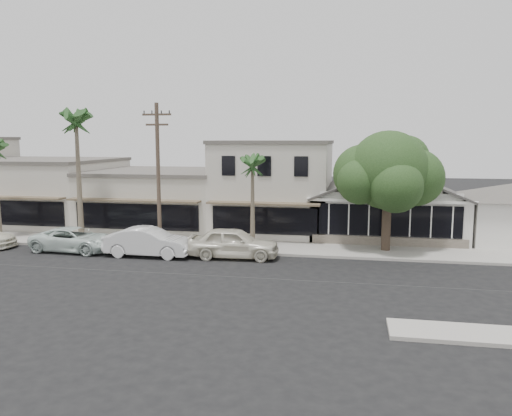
% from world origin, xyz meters
% --- Properties ---
extents(ground, '(140.00, 140.00, 0.00)m').
position_xyz_m(ground, '(0.00, 0.00, 0.00)').
color(ground, black).
rests_on(ground, ground).
extents(sidewalk_north, '(90.00, 3.50, 0.15)m').
position_xyz_m(sidewalk_north, '(-8.00, 6.75, 0.07)').
color(sidewalk_north, '#9E9991').
rests_on(sidewalk_north, ground).
extents(corner_shop, '(10.40, 8.60, 5.10)m').
position_xyz_m(corner_shop, '(5.00, 12.47, 2.62)').
color(corner_shop, white).
rests_on(corner_shop, ground).
extents(row_building_near, '(8.00, 10.00, 6.50)m').
position_xyz_m(row_building_near, '(-3.00, 13.50, 3.25)').
color(row_building_near, beige).
rests_on(row_building_near, ground).
extents(row_building_midnear, '(10.00, 10.00, 4.20)m').
position_xyz_m(row_building_midnear, '(-12.00, 13.50, 2.10)').
color(row_building_midnear, '#AFAD9D').
rests_on(row_building_midnear, ground).
extents(row_building_midfar, '(11.00, 10.00, 5.00)m').
position_xyz_m(row_building_midfar, '(-22.50, 13.50, 2.50)').
color(row_building_midfar, beige).
rests_on(row_building_midfar, ground).
extents(utility_pole, '(1.80, 0.24, 9.00)m').
position_xyz_m(utility_pole, '(-9.00, 5.20, 4.79)').
color(utility_pole, brown).
rests_on(utility_pole, ground).
extents(car_0, '(5.35, 2.42, 1.78)m').
position_xyz_m(car_0, '(-4.02, 3.98, 0.89)').
color(car_0, silver).
rests_on(car_0, ground).
extents(car_1, '(5.16, 1.83, 1.69)m').
position_xyz_m(car_1, '(-9.02, 3.47, 0.85)').
color(car_1, white).
rests_on(car_1, ground).
extents(car_2, '(5.40, 2.73, 1.47)m').
position_xyz_m(car_2, '(-14.02, 3.85, 0.73)').
color(car_2, silver).
rests_on(car_2, ground).
extents(shade_tree, '(6.63, 5.99, 7.36)m').
position_xyz_m(shade_tree, '(4.68, 7.34, 4.84)').
color(shade_tree, '#4D3F2F').
rests_on(shade_tree, ground).
extents(palm_east, '(2.35, 2.35, 6.22)m').
position_xyz_m(palm_east, '(-3.29, 6.01, 5.29)').
color(palm_east, '#726651').
rests_on(palm_east, ground).
extents(palm_mid, '(3.02, 3.02, 9.28)m').
position_xyz_m(palm_mid, '(-15.19, 6.71, 7.98)').
color(palm_mid, '#726651').
rests_on(palm_mid, ground).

